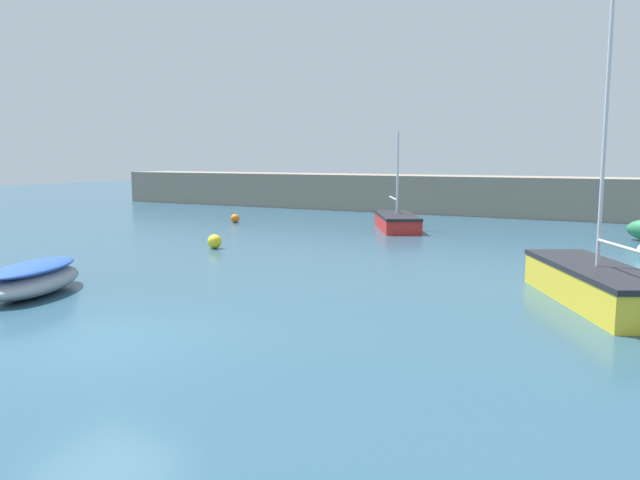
{
  "coord_description": "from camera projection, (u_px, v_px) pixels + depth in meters",
  "views": [
    {
      "loc": [
        8.62,
        -7.55,
        3.27
      ],
      "look_at": [
        -1.28,
        10.37,
        0.57
      ],
      "focal_mm": 35.0,
      "sensor_mm": 36.0,
      "label": 1
    }
  ],
  "objects": [
    {
      "name": "rowboat_with_red_cover",
      "position": [
        35.0,
        278.0,
        15.01
      ],
      "size": [
        2.62,
        3.62,
        0.78
      ],
      "rotation": [
        0.0,
        0.0,
        1.97
      ],
      "color": "gray",
      "rests_on": "ground_plane"
    },
    {
      "name": "mooring_buoy_yellow",
      "position": [
        215.0,
        241.0,
        22.6
      ],
      "size": [
        0.52,
        0.52,
        0.52
      ],
      "primitive_type": "sphere",
      "color": "yellow",
      "rests_on": "ground_plane"
    },
    {
      "name": "sailboat_tall_mast",
      "position": [
        596.0,
        284.0,
        13.99
      ],
      "size": [
        3.86,
        5.29,
        7.56
      ],
      "rotation": [
        0.0,
        0.0,
        2.08
      ],
      "color": "yellow",
      "rests_on": "ground_plane"
    },
    {
      "name": "ground_plane",
      "position": [
        102.0,
        348.0,
        11.12
      ],
      "size": [
        120.0,
        120.0,
        0.2
      ],
      "primitive_type": "cube",
      "color": "#284C60"
    },
    {
      "name": "harbor_breakwater",
      "position": [
        493.0,
        196.0,
        35.89
      ],
      "size": [
        53.35,
        3.72,
        2.22
      ],
      "primitive_type": "cube",
      "color": "gray",
      "rests_on": "ground_plane"
    },
    {
      "name": "sailboat_twin_hulled",
      "position": [
        397.0,
        221.0,
        28.59
      ],
      "size": [
        3.7,
        4.83,
        4.45
      ],
      "rotation": [
        0.0,
        0.0,
        5.24
      ],
      "color": "red",
      "rests_on": "ground_plane"
    },
    {
      "name": "mooring_buoy_orange",
      "position": [
        235.0,
        218.0,
        31.57
      ],
      "size": [
        0.44,
        0.44,
        0.44
      ],
      "primitive_type": "sphere",
      "color": "orange",
      "rests_on": "ground_plane"
    }
  ]
}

